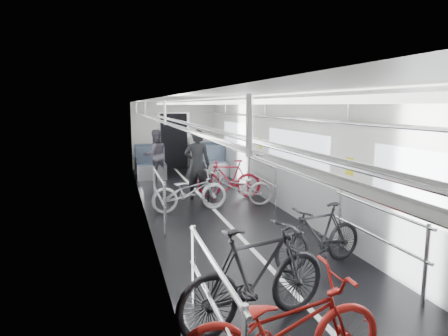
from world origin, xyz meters
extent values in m
cube|color=black|center=(0.00, 0.00, 0.00)|extent=(3.00, 14.00, 0.01)
cube|color=white|center=(0.00, 0.00, 2.40)|extent=(3.00, 14.00, 0.02)
cube|color=silver|center=(-1.50, 0.00, 1.20)|extent=(0.02, 14.00, 2.40)
cube|color=silver|center=(1.50, 0.00, 1.20)|extent=(0.02, 14.00, 2.40)
cube|color=silver|center=(0.00, 7.00, 1.20)|extent=(3.00, 0.02, 2.40)
cube|color=white|center=(0.00, 0.00, 0.01)|extent=(0.08, 13.80, 0.01)
cube|color=gray|center=(-1.47, 0.00, 0.45)|extent=(0.01, 13.90, 0.90)
cube|color=gray|center=(1.47, 0.00, 0.45)|extent=(0.01, 13.90, 0.90)
cube|color=white|center=(-1.47, 0.00, 1.40)|extent=(0.01, 10.80, 0.75)
cube|color=white|center=(1.47, 0.00, 1.40)|extent=(0.01, 10.80, 0.75)
cube|color=white|center=(-0.55, 0.00, 2.34)|extent=(0.14, 13.40, 0.05)
cube|color=white|center=(0.55, 0.00, 2.34)|extent=(0.14, 13.40, 0.05)
cube|color=black|center=(0.00, 6.94, 1.00)|extent=(0.95, 0.10, 2.00)
imported|color=#AC1A15|center=(-0.78, -4.60, 0.47)|extent=(1.81, 0.65, 0.95)
imported|color=black|center=(-0.71, -3.76, 0.55)|extent=(1.91, 0.97, 1.10)
imported|color=#B6B6BB|center=(-0.54, 0.96, 0.44)|extent=(1.72, 0.73, 0.88)
imported|color=black|center=(0.69, -2.53, 0.46)|extent=(1.59, 0.76, 0.92)
imported|color=#A2A1A6|center=(0.59, 1.11, 0.43)|extent=(1.71, 0.86, 0.86)
imported|color=maroon|center=(0.66, 2.03, 0.48)|extent=(1.65, 0.94, 0.96)
imported|color=black|center=(0.14, 1.92, 0.40)|extent=(0.93, 1.62, 0.81)
imported|color=black|center=(-0.15, 2.02, 0.86)|extent=(0.73, 0.58, 1.73)
imported|color=#2C2830|center=(-0.88, 4.92, 0.78)|extent=(0.87, 0.75, 1.56)
camera|label=1|loc=(-2.06, -7.44, 2.30)|focal=32.00mm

